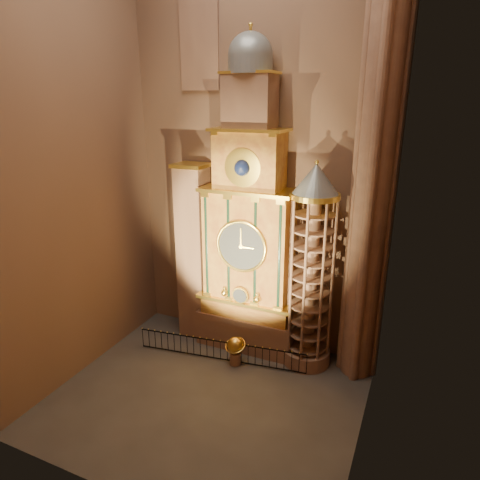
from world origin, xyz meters
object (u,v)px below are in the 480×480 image
at_px(iron_railing, 220,350).
at_px(astronomical_clock, 249,234).
at_px(portrait_tower, 194,252).
at_px(celestial_globe, 235,348).
at_px(stair_turret, 311,271).

bearing_deg(iron_railing, astronomical_clock, 70.52).
height_order(astronomical_clock, portrait_tower, astronomical_clock).
relative_size(portrait_tower, iron_railing, 1.11).
relative_size(celestial_globe, iron_railing, 0.17).
relative_size(astronomical_clock, stair_turret, 1.55).
bearing_deg(portrait_tower, celestial_globe, -30.27).
bearing_deg(portrait_tower, stair_turret, -2.33).
height_order(portrait_tower, celestial_globe, portrait_tower).
xyz_separation_m(astronomical_clock, iron_railing, (-0.74, -2.09, -6.06)).
relative_size(stair_turret, celestial_globe, 6.84).
bearing_deg(stair_turret, portrait_tower, 177.67).
height_order(celestial_globe, iron_railing, celestial_globe).
bearing_deg(portrait_tower, iron_railing, -38.39).
bearing_deg(stair_turret, iron_railing, -156.68).
distance_m(stair_turret, celestial_globe, 5.77).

